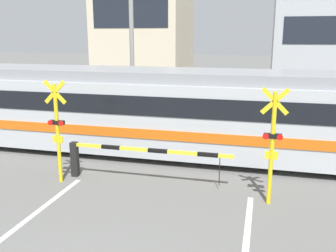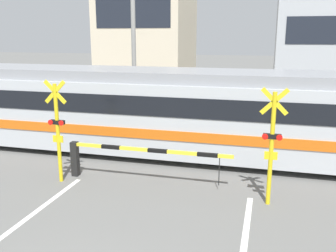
% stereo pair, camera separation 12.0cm
% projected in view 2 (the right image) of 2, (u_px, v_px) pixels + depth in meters
% --- Properties ---
extents(rail_track_near, '(50.00, 0.10, 0.08)m').
position_uv_depth(rail_track_near, '(180.00, 160.00, 12.93)').
color(rail_track_near, '#5B564C').
rests_on(rail_track_near, ground_plane).
extents(rail_track_far, '(50.00, 0.10, 0.08)m').
position_uv_depth(rail_track_far, '(188.00, 148.00, 14.27)').
color(rail_track_far, '#5B564C').
rests_on(rail_track_far, ground_plane).
extents(commuter_train, '(22.00, 2.99, 3.05)m').
position_uv_depth(commuter_train, '(243.00, 113.00, 12.71)').
color(commuter_train, '#B7BCC1').
rests_on(commuter_train, ground_plane).
extents(crossing_barrier_near, '(4.90, 0.20, 1.08)m').
position_uv_depth(crossing_barrier_near, '(118.00, 154.00, 11.03)').
color(crossing_barrier_near, black).
rests_on(crossing_barrier_near, ground_plane).
extents(crossing_barrier_far, '(4.90, 0.20, 1.08)m').
position_uv_depth(crossing_barrier_far, '(230.00, 120.00, 15.50)').
color(crossing_barrier_far, black).
rests_on(crossing_barrier_far, ground_plane).
extents(crossing_signal_left, '(0.68, 0.15, 3.01)m').
position_uv_depth(crossing_signal_left, '(57.00, 127.00, 10.74)').
color(crossing_signal_left, yellow).
rests_on(crossing_signal_left, ground_plane).
extents(crossing_signal_right, '(0.68, 0.15, 3.01)m').
position_uv_depth(crossing_signal_right, '(272.00, 142.00, 9.24)').
color(crossing_signal_right, yellow).
rests_on(crossing_signal_right, ground_plane).
extents(pedestrian, '(0.38, 0.22, 1.63)m').
position_uv_depth(pedestrian, '(205.00, 106.00, 17.75)').
color(pedestrian, '#33384C').
rests_on(pedestrian, ground_plane).
extents(building_left_of_street, '(6.31, 6.50, 10.44)m').
position_uv_depth(building_left_of_street, '(147.00, 22.00, 28.18)').
color(building_left_of_street, beige).
rests_on(building_left_of_street, ground_plane).
extents(building_right_of_street, '(6.55, 6.50, 8.21)m').
position_uv_depth(building_right_of_street, '(326.00, 37.00, 25.25)').
color(building_right_of_street, '#B2B7BC').
rests_on(building_right_of_street, ground_plane).
extents(utility_pole_streetside, '(0.22, 0.22, 8.99)m').
position_uv_depth(utility_pole_streetside, '(133.00, 30.00, 18.26)').
color(utility_pole_streetside, gray).
rests_on(utility_pole_streetside, ground_plane).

